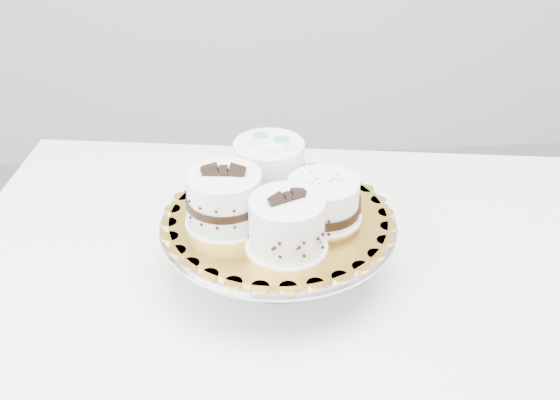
{
  "coord_description": "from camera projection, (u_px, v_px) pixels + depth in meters",
  "views": [
    {
      "loc": [
        -0.13,
        -0.88,
        1.44
      ],
      "look_at": [
        -0.06,
        -0.0,
        0.88
      ],
      "focal_mm": 45.0,
      "sensor_mm": 36.0,
      "label": 1
    }
  ],
  "objects": [
    {
      "name": "cake_stand",
      "position": [
        278.0,
        236.0,
        1.08
      ],
      "size": [
        0.36,
        0.36,
        0.1
      ],
      "color": "gray",
      "rests_on": "table"
    },
    {
      "name": "cake_board",
      "position": [
        278.0,
        218.0,
        1.06
      ],
      "size": [
        0.43,
        0.43,
        0.0
      ],
      "primitive_type": "cylinder",
      "rotation": [
        0.0,
        0.0,
        -0.37
      ],
      "color": "gold",
      "rests_on": "cake_stand"
    },
    {
      "name": "table",
      "position": [
        288.0,
        296.0,
        1.2
      ],
      "size": [
        1.21,
        0.9,
        0.75
      ],
      "rotation": [
        0.0,
        0.0,
        -0.15
      ],
      "color": "white",
      "rests_on": "floor"
    },
    {
      "name": "cake_ribbon",
      "position": [
        324.0,
        200.0,
        1.05
      ],
      "size": [
        0.13,
        0.12,
        0.06
      ],
      "rotation": [
        0.0,
        0.0,
        -0.14
      ],
      "color": "white",
      "rests_on": "cake_board"
    },
    {
      "name": "cake_dots",
      "position": [
        269.0,
        166.0,
        1.11
      ],
      "size": [
        0.14,
        0.14,
        0.08
      ],
      "rotation": [
        0.0,
        0.0,
        0.26
      ],
      "color": "white",
      "rests_on": "cake_board"
    },
    {
      "name": "cake_banded",
      "position": [
        225.0,
        200.0,
        1.03
      ],
      "size": [
        0.12,
        0.12,
        0.1
      ],
      "rotation": [
        0.0,
        0.0,
        -0.13
      ],
      "color": "white",
      "rests_on": "cake_board"
    },
    {
      "name": "cake_swirl",
      "position": [
        287.0,
        225.0,
        0.98
      ],
      "size": [
        0.14,
        0.14,
        0.09
      ],
      "rotation": [
        0.0,
        0.0,
        0.43
      ],
      "color": "white",
      "rests_on": "cake_board"
    }
  ]
}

